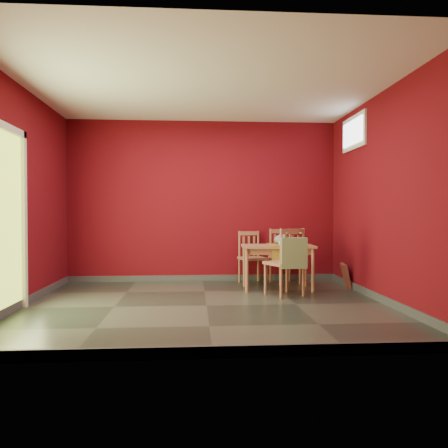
{
  "coord_description": "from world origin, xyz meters",
  "views": [
    {
      "loc": [
        -0.15,
        -5.38,
        1.13
      ],
      "look_at": [
        0.25,
        0.45,
        1.0
      ],
      "focal_mm": 35.0,
      "sensor_mm": 36.0,
      "label": 1
    }
  ],
  "objects": [
    {
      "name": "window",
      "position": [
        2.23,
        1.0,
        2.35
      ],
      "size": [
        0.05,
        0.9,
        0.5
      ],
      "color": "white",
      "rests_on": "room_shell"
    },
    {
      "name": "chair_far_right",
      "position": [
        1.32,
        1.69,
        0.45
      ],
      "size": [
        0.51,
        0.51,
        0.89
      ],
      "color": "#AB6B50",
      "rests_on": "ground"
    },
    {
      "name": "room_shell",
      "position": [
        0.0,
        0.0,
        0.05
      ],
      "size": [
        4.5,
        4.5,
        4.5
      ],
      "color": "#610A12",
      "rests_on": "ground"
    },
    {
      "name": "outlet_plate",
      "position": [
        1.6,
        1.99,
        0.3
      ],
      "size": [
        0.08,
        0.02,
        0.12
      ],
      "primitive_type": "cube",
      "color": "silver",
      "rests_on": "room_shell"
    },
    {
      "name": "picture_frame",
      "position": [
        2.19,
        1.19,
        0.18
      ],
      "size": [
        0.18,
        0.38,
        0.37
      ],
      "color": "brown",
      "rests_on": "ground"
    },
    {
      "name": "ground",
      "position": [
        0.0,
        0.0,
        0.0
      ],
      "size": [
        4.5,
        4.5,
        0.0
      ],
      "primitive_type": "plane",
      "color": "#2D342D",
      "rests_on": "ground"
    },
    {
      "name": "chair_far_left",
      "position": [
        0.8,
        1.75,
        0.43
      ],
      "size": [
        0.49,
        0.49,
        0.85
      ],
      "color": "#AB6B50",
      "rests_on": "ground"
    },
    {
      "name": "chair_near",
      "position": [
        1.12,
        0.56,
        0.48
      ],
      "size": [
        0.58,
        0.58,
        0.94
      ],
      "color": "#AB6B50",
      "rests_on": "ground"
    },
    {
      "name": "table_runner",
      "position": [
        1.1,
        1.01,
        0.62
      ],
      "size": [
        0.3,
        0.58,
        0.29
      ],
      "color": "olive",
      "rests_on": "dining_table"
    },
    {
      "name": "tote_bag",
      "position": [
        1.18,
        0.35,
        0.61
      ],
      "size": [
        0.35,
        0.2,
        0.48
      ],
      "color": "#7F9660",
      "rests_on": "chair_near"
    },
    {
      "name": "cat",
      "position": [
        1.17,
        1.19,
        0.77
      ],
      "size": [
        0.28,
        0.45,
        0.21
      ],
      "primitive_type": null,
      "rotation": [
        0.0,
        0.0,
        0.16
      ],
      "color": "slate",
      "rests_on": "table_runner"
    },
    {
      "name": "dining_table",
      "position": [
        1.1,
        1.1,
        0.58
      ],
      "size": [
        1.1,
        0.68,
        0.67
      ],
      "color": "#AB6B50",
      "rests_on": "ground"
    },
    {
      "name": "doorway",
      "position": [
        -2.23,
        -0.4,
        1.12
      ],
      "size": [
        0.06,
        1.01,
        2.13
      ],
      "color": "#B7D838",
      "rests_on": "ground"
    }
  ]
}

